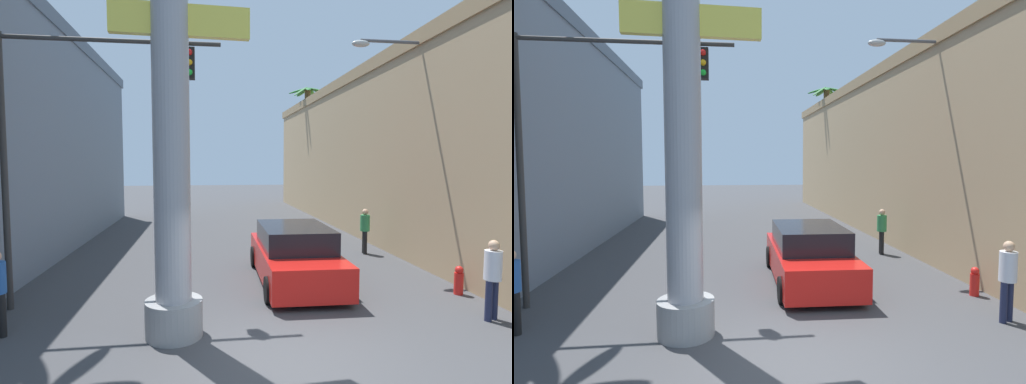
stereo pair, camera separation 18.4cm
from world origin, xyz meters
TOP-DOWN VIEW (x-y plane):
  - ground_plane at (0.00, 10.00)m, footprint 84.55×84.55m
  - building_right at (9.14, 13.12)m, footprint 7.56×27.44m
  - neon_sign_pole at (-1.87, 1.45)m, footprint 2.82×1.08m
  - street_lamp at (5.24, 5.76)m, footprint 2.50×0.28m
  - traffic_light_mast at (-4.19, 3.34)m, footprint 4.83×0.32m
  - car_lead at (1.19, 4.58)m, footprint 2.18×4.83m
  - palm_tree_far_right at (5.71, 19.95)m, footprint 2.57×2.55m
  - pedestrian_mid_right at (4.50, 7.53)m, footprint 0.40×0.40m
  - pedestrian_by_sign at (4.66, 1.33)m, footprint 0.44×0.44m
  - fire_hydrant at (5.03, 2.93)m, footprint 0.22×0.22m

SIDE VIEW (x-z plane):
  - ground_plane at x=0.00m, z-range 0.00..0.00m
  - fire_hydrant at x=5.03m, z-range -0.01..0.71m
  - car_lead at x=1.19m, z-range -0.04..1.52m
  - pedestrian_mid_right at x=4.50m, z-range 0.14..1.77m
  - pedestrian_by_sign at x=4.66m, z-range 0.14..1.84m
  - building_right at x=9.14m, z-range 0.01..7.45m
  - traffic_light_mast at x=-4.19m, z-range 1.21..7.32m
  - street_lamp at x=5.24m, z-range 0.75..7.90m
  - palm_tree_far_right at x=5.71m, z-range 0.84..9.14m
  - neon_sign_pole at x=-1.87m, z-range -0.30..10.83m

